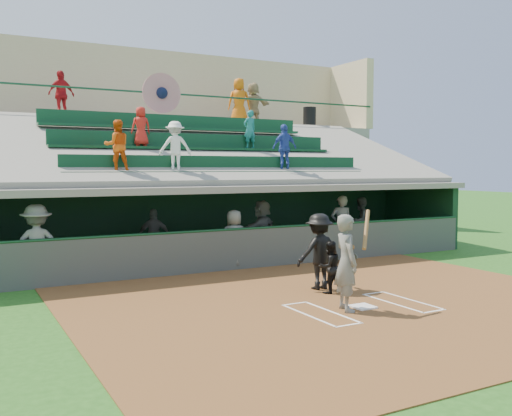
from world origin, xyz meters
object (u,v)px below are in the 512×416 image
batter_at_plate (347,262)px  trash_bin (310,117)px  home_plate (363,307)px  catcher (329,267)px

batter_at_plate → trash_bin: size_ratio=2.31×
batter_at_plate → home_plate: bearing=4.7°
catcher → trash_bin: 13.49m
batter_at_plate → catcher: 1.60m
home_plate → catcher: (0.19, 1.39, 0.56)m
home_plate → trash_bin: 14.90m
home_plate → catcher: bearing=82.3°
home_plate → trash_bin: size_ratio=0.51×
catcher → trash_bin: size_ratio=1.37×
catcher → home_plate: bearing=81.1°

